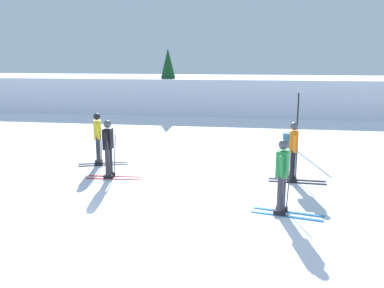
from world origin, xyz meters
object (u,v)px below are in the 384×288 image
(conifer_far_left, at_px, (168,75))
(skier_orange, at_px, (292,149))
(skier_green, at_px, (283,175))
(skier_black, at_px, (109,147))
(trail_marker_pole, at_px, (297,122))
(skier_yellow, at_px, (98,137))

(conifer_far_left, bearing_deg, skier_orange, -64.49)
(skier_green, distance_m, conifer_far_left, 17.90)
(skier_orange, bearing_deg, skier_green, -98.24)
(skier_orange, relative_size, skier_black, 1.00)
(skier_black, relative_size, trail_marker_pole, 0.78)
(skier_orange, relative_size, conifer_far_left, 0.43)
(trail_marker_pole, bearing_deg, skier_yellow, -153.51)
(trail_marker_pole, distance_m, conifer_far_left, 12.19)
(skier_orange, height_order, skier_yellow, same)
(skier_black, height_order, conifer_far_left, conifer_far_left)
(trail_marker_pole, xyz_separation_m, conifer_far_left, (-7.14, 9.79, 1.31))
(skier_green, relative_size, skier_yellow, 1.00)
(skier_green, distance_m, skier_black, 5.33)
(skier_green, relative_size, skier_black, 1.00)
(skier_yellow, relative_size, conifer_far_left, 0.43)
(skier_black, xyz_separation_m, conifer_far_left, (-1.44, 14.52, 1.49))
(skier_green, bearing_deg, skier_orange, 81.76)
(skier_orange, bearing_deg, trail_marker_pole, 83.90)
(skier_yellow, bearing_deg, skier_black, -58.09)
(trail_marker_pole, bearing_deg, skier_black, -140.38)
(skier_orange, distance_m, conifer_far_left, 15.61)
(skier_orange, bearing_deg, conifer_far_left, 115.51)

